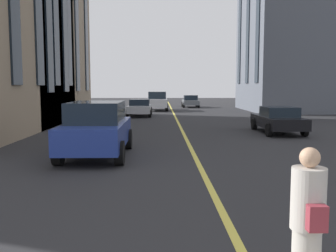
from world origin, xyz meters
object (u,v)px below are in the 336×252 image
car_blue_trailing (97,128)px  car_white_far (157,101)px  car_silver_mid (140,107)px  car_grey_parked_a (190,101)px  pedestrian_near (308,224)px  car_black_parked_b (278,119)px

car_blue_trailing → car_white_far: bearing=-4.3°
car_silver_mid → car_grey_parked_a: bearing=-21.6°
pedestrian_near → car_grey_parked_a: bearing=-2.6°
car_white_far → car_silver_mid: size_ratio=1.07×
car_blue_trailing → car_black_parked_b: 10.45m
car_white_far → car_black_parked_b: car_white_far is taller
car_grey_parked_a → car_black_parked_b: bearing=-173.9°
pedestrian_near → car_white_far: bearing=3.3°
car_silver_mid → car_black_parked_b: bearing=-145.9°
car_white_far → car_silver_mid: 7.41m
car_blue_trailing → car_grey_parked_a: 31.44m
car_black_parked_b → car_grey_parked_a: size_ratio=1.13×
car_blue_trailing → pedestrian_near: 9.72m
car_white_far → car_black_parked_b: (-18.77, -6.40, -0.27)m
car_black_parked_b → car_silver_mid: bearing=34.1°
car_black_parked_b → car_silver_mid: 13.88m
car_silver_mid → pedestrian_near: 27.02m
car_blue_trailing → car_silver_mid: 17.89m
car_black_parked_b → car_white_far: bearing=18.8°
car_blue_trailing → pedestrian_near: bearing=-156.8°
car_white_far → car_black_parked_b: size_ratio=1.07×
car_white_far → car_silver_mid: bearing=169.3°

